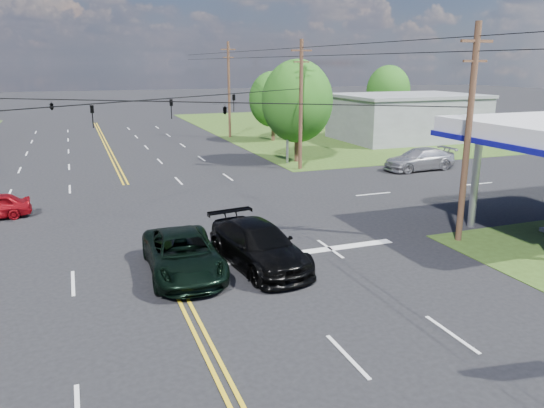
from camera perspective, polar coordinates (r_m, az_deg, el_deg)
name	(u,v)px	position (r m, az deg, el deg)	size (l,w,h in m)	color
ground	(142,217)	(28.68, -13.83, -1.34)	(280.00, 280.00, 0.00)	black
grass_ne	(384,125)	(70.98, 11.99, 8.28)	(46.00, 48.00, 0.03)	#2E4516
stop_bar	(287,255)	(22.43, 1.67, -5.49)	(10.00, 0.50, 0.02)	silver
retail_ne	(407,118)	(58.07, 14.29, 8.92)	(14.00, 10.00, 4.40)	slate
pole_se	(468,133)	(24.59, 20.36, 7.22)	(1.60, 0.28, 9.50)	#43291C
pole_ne	(301,104)	(39.90, 3.12, 10.73)	(1.60, 0.28, 9.50)	#43291C
pole_right_far	(229,89)	(57.76, -4.65, 12.24)	(1.60, 0.28, 10.00)	#43291C
span_wire_signals	(134,101)	(27.65, -14.61, 10.67)	(26.00, 18.00, 1.13)	black
power_lines	(136,45)	(25.62, -14.47, 16.22)	(26.04, 100.00, 0.64)	black
tree_right_a	(297,101)	(43.05, 2.73, 10.98)	(5.70, 5.70, 8.18)	#43291C
tree_right_b	(273,100)	(55.13, 0.12, 11.18)	(4.94, 4.94, 7.09)	#43291C
tree_far_r	(388,90)	(68.41, 12.39, 11.84)	(5.32, 5.32, 7.63)	#43291C
pickup_dkgreen	(183,254)	(20.50, -9.55, -5.35)	(2.62, 5.69, 1.58)	black
suv_black	(259,245)	(20.99, -1.46, -4.47)	(2.39, 5.87, 1.70)	black
sedan_far	(419,159)	(41.51, 15.56, 4.67)	(2.29, 5.64, 1.64)	#A1A1A5
polesign_ne	(288,95)	(42.21, 1.71, 11.60)	(1.96, 0.60, 7.07)	#A5A5AA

